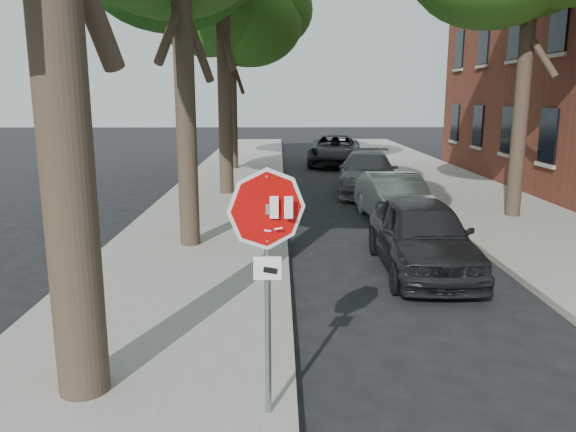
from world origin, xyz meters
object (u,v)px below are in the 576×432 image
object	(u,v)px
car_a	(422,235)
car_b	(395,198)
tree_far	(231,10)
car_c	(368,173)
car_d	(335,150)
stop_sign	(267,246)

from	to	relation	value
car_a	car_b	xyz separation A→B (m)	(0.37, 4.44, -0.06)
tree_far	car_c	distance (m)	10.65
car_b	tree_far	bearing A→B (deg)	109.90
car_d	tree_far	bearing A→B (deg)	-151.62
stop_sign	car_a	bearing A→B (deg)	61.12
car_c	car_d	bearing A→B (deg)	99.36
car_a	car_c	size ratio (longest dim) A/B	0.85
tree_far	car_c	bearing A→B (deg)	-50.97
tree_far	car_b	distance (m)	14.18
car_b	car_c	world-z (taller)	car_c
stop_sign	car_b	bearing A→B (deg)	71.30
tree_far	car_a	size ratio (longest dim) A/B	2.19
car_a	car_d	distance (m)	17.74
stop_sign	car_c	bearing A→B (deg)	77.24
car_d	car_a	bearing A→B (deg)	-82.64
car_b	car_a	bearing A→B (deg)	-99.96
car_b	car_d	xyz separation A→B (m)	(-0.34, 13.29, 0.09)
car_b	car_d	distance (m)	13.30
car_d	car_b	bearing A→B (deg)	-81.06
tree_far	car_d	world-z (taller)	tree_far
stop_sign	car_c	xyz separation A→B (m)	(3.30, 14.57, -1.22)
car_a	tree_far	bearing A→B (deg)	108.31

